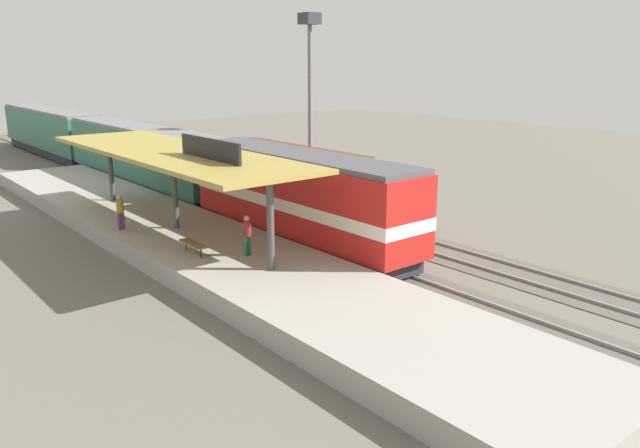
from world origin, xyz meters
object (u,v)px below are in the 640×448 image
Objects in this scene: passenger_carriage_front at (142,156)px; passenger_carriage_rear at (50,131)px; person_waiting at (247,233)px; platform_bench at (193,244)px; person_walking at (120,210)px; light_mast at (310,67)px; locomotive at (300,198)px; freight_car at (290,176)px.

passenger_carriage_front is 20.80m from passenger_carriage_rear.
person_waiting is (-4.33, -20.02, -0.46)m from passenger_carriage_front.
platform_bench is 19.40m from passenger_carriage_front.
platform_bench is 5.78m from person_walking.
passenger_carriage_front is at bearing 130.72° from light_mast.
locomotive is at bearing -131.11° from light_mast.
passenger_carriage_rear is 11.70× the size of person_walking.
locomotive is 13.29m from light_mast.
locomotive is 0.72× the size of passenger_carriage_rear.
locomotive is at bearing 25.03° from person_waiting.
platform_bench is 0.12× the size of locomotive.
passenger_carriage_front and passenger_carriage_rear have the same top height.
freight_car is at bearing 44.94° from person_waiting.
locomotive is 1.20× the size of freight_car.
person_walking is (-2.46, 7.30, 0.00)m from person_waiting.
platform_bench is at bearing -145.85° from light_mast.
light_mast is at bearing -49.28° from passenger_carriage_front.
person_waiting is at bearing -102.21° from passenger_carriage_front.
locomotive is 38.80m from passenger_carriage_rear.
light_mast reaches higher than person_waiting.
freight_car is at bearing 34.60° from platform_bench.
platform_bench is at bearing -82.11° from person_walking.
person_waiting reaches higher than platform_bench.
light_mast is 17.61m from person_waiting.
person_waiting is at bearing -71.40° from person_walking.
locomotive reaches higher than person_waiting.
passenger_carriage_rear is at bearing 90.00° from passenger_carriage_front.
passenger_carriage_rear is at bearing 83.94° from person_waiting.
freight_car reaches higher than person_waiting.
person_waiting is (-4.33, -2.02, -0.56)m from locomotive.
freight_car is (10.60, 7.31, 0.63)m from platform_bench.
person_waiting is 7.71m from person_walking.
passenger_carriage_front is 1.00× the size of passenger_carriage_rear.
freight_car is (4.60, -11.11, -0.34)m from passenger_carriage_front.
passenger_carriage_front is 1.67× the size of freight_car.
light_mast is at bearing 14.08° from person_walking.
passenger_carriage_rear is (6.00, 39.22, 0.97)m from platform_bench.
person_waiting is (-4.33, -40.82, -0.46)m from passenger_carriage_rear.
freight_car is 12.62m from person_waiting.
platform_bench is 0.14× the size of freight_car.
light_mast is (7.80, -29.86, 6.08)m from passenger_carriage_rear.
person_waiting is 1.00× the size of person_walking.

